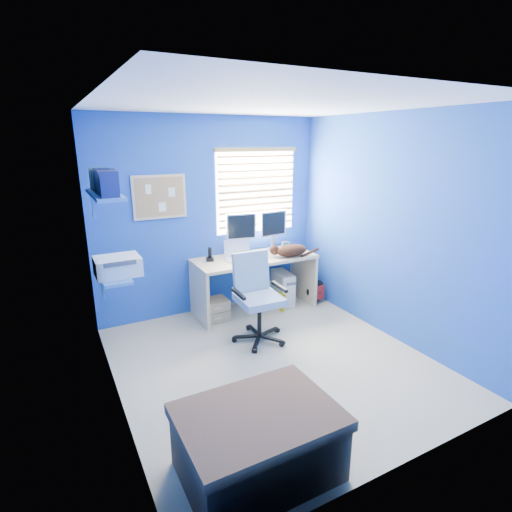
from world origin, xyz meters
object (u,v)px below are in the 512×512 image
laptop (239,251)px  cat (292,250)px  tower_pc (283,288)px  desk (255,284)px  office_chair (257,309)px

laptop → cat: size_ratio=0.75×
cat → tower_pc: size_ratio=0.98×
laptop → tower_pc: 0.92m
desk → office_chair: size_ratio=1.61×
desk → cat: bearing=-23.5°
desk → laptop: size_ratio=4.82×
laptop → office_chair: bearing=-84.7°
laptop → office_chair: 0.88m
tower_pc → desk: bearing=-169.6°
cat → tower_pc: bearing=109.3°
cat → office_chair: (-0.80, -0.54, -0.45)m
cat → office_chair: 1.06m
desk → cat: (0.45, -0.19, 0.45)m
laptop → cat: bearing=-1.3°
desk → cat: cat is taller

